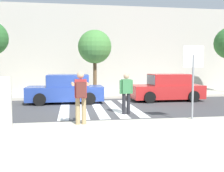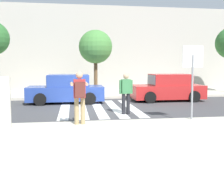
# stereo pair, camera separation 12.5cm
# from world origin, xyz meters

# --- Properties ---
(ground_plane) EXTENTS (120.00, 120.00, 0.00)m
(ground_plane) POSITION_xyz_m (0.00, 0.00, 0.00)
(ground_plane) COLOR #424244
(sidewalk_near) EXTENTS (60.00, 6.00, 0.14)m
(sidewalk_near) POSITION_xyz_m (0.00, -6.20, 0.07)
(sidewalk_near) COLOR beige
(sidewalk_near) RESTS_ON ground
(sidewalk_far) EXTENTS (60.00, 4.80, 0.14)m
(sidewalk_far) POSITION_xyz_m (0.00, 6.00, 0.07)
(sidewalk_far) COLOR beige
(sidewalk_far) RESTS_ON ground
(building_facade_far) EXTENTS (56.00, 4.00, 6.70)m
(building_facade_far) POSITION_xyz_m (0.00, 10.40, 3.35)
(building_facade_far) COLOR #ADA89E
(building_facade_far) RESTS_ON ground
(crosswalk_stripe_0) EXTENTS (0.44, 5.20, 0.01)m
(crosswalk_stripe_0) POSITION_xyz_m (-1.60, 0.20, 0.00)
(crosswalk_stripe_0) COLOR silver
(crosswalk_stripe_0) RESTS_ON ground
(crosswalk_stripe_1) EXTENTS (0.44, 5.20, 0.01)m
(crosswalk_stripe_1) POSITION_xyz_m (-0.80, 0.20, 0.00)
(crosswalk_stripe_1) COLOR silver
(crosswalk_stripe_1) RESTS_ON ground
(crosswalk_stripe_2) EXTENTS (0.44, 5.20, 0.01)m
(crosswalk_stripe_2) POSITION_xyz_m (0.00, 0.20, 0.00)
(crosswalk_stripe_2) COLOR silver
(crosswalk_stripe_2) RESTS_ON ground
(crosswalk_stripe_3) EXTENTS (0.44, 5.20, 0.01)m
(crosswalk_stripe_3) POSITION_xyz_m (0.80, 0.20, 0.00)
(crosswalk_stripe_3) COLOR silver
(crosswalk_stripe_3) RESTS_ON ground
(crosswalk_stripe_4) EXTENTS (0.44, 5.20, 0.01)m
(crosswalk_stripe_4) POSITION_xyz_m (1.60, 0.20, 0.00)
(crosswalk_stripe_4) COLOR silver
(crosswalk_stripe_4) RESTS_ON ground
(stop_sign) EXTENTS (0.76, 0.08, 2.62)m
(stop_sign) POSITION_xyz_m (3.01, -3.46, 2.05)
(stop_sign) COLOR gray
(stop_sign) RESTS_ON sidewalk_near
(photographer_with_backpack) EXTENTS (0.60, 0.86, 1.72)m
(photographer_with_backpack) POSITION_xyz_m (-0.98, -3.69, 1.17)
(photographer_with_backpack) COLOR tan
(photographer_with_backpack) RESTS_ON sidewalk_near
(pedestrian_crossing) EXTENTS (0.58, 0.27, 1.72)m
(pedestrian_crossing) POSITION_xyz_m (1.01, -1.45, 0.97)
(pedestrian_crossing) COLOR #232328
(pedestrian_crossing) RESTS_ON ground
(parked_car_blue) EXTENTS (4.10, 1.92, 1.55)m
(parked_car_blue) POSITION_xyz_m (-1.56, 2.30, 0.73)
(parked_car_blue) COLOR #284293
(parked_car_blue) RESTS_ON ground
(parked_car_red) EXTENTS (4.10, 1.92, 1.55)m
(parked_car_red) POSITION_xyz_m (4.26, 2.30, 0.73)
(parked_car_red) COLOR red
(parked_car_red) RESTS_ON ground
(street_tree_center) EXTENTS (2.20, 2.20, 4.22)m
(street_tree_center) POSITION_xyz_m (0.28, 5.05, 3.24)
(street_tree_center) COLOR brown
(street_tree_center) RESTS_ON sidewalk_far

